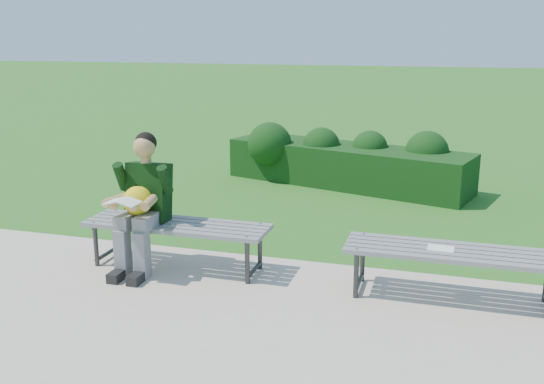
% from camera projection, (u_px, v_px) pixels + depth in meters
% --- Properties ---
extents(ground, '(80.00, 80.00, 0.00)m').
position_uv_depth(ground, '(260.00, 258.00, 6.22)').
color(ground, '#2D701A').
rests_on(ground, ground).
extents(walkway, '(30.00, 3.50, 0.02)m').
position_uv_depth(walkway, '(191.00, 336.00, 4.59)').
color(walkway, '#BDAD9D').
rests_on(walkway, ground).
extents(hedge, '(3.82, 1.93, 0.91)m').
position_uv_depth(hedge, '(344.00, 160.00, 9.17)').
color(hedge, '#18380E').
rests_on(hedge, ground).
extents(bench_left, '(1.80, 0.50, 0.46)m').
position_uv_depth(bench_left, '(177.00, 229.00, 5.82)').
color(bench_left, gray).
rests_on(bench_left, walkway).
extents(bench_right, '(1.80, 0.50, 0.46)m').
position_uv_depth(bench_right, '(453.00, 256.00, 5.10)').
color(bench_right, gray).
rests_on(bench_right, walkway).
extents(seated_boy, '(0.56, 0.76, 1.31)m').
position_uv_depth(seated_boy, '(142.00, 199.00, 5.74)').
color(seated_boy, slate).
rests_on(seated_boy, walkway).
extents(paper_sheet, '(0.23, 0.17, 0.01)m').
position_uv_depth(paper_sheet, '(441.00, 248.00, 5.12)').
color(paper_sheet, white).
rests_on(paper_sheet, bench_right).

